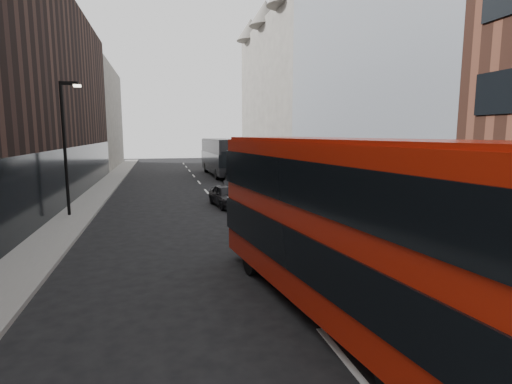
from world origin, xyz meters
TOP-DOWN VIEW (x-y plane):
  - sidewalk_right at (7.50, 25.00)m, footprint 3.00×80.00m
  - sidewalk_left at (-8.00, 25.00)m, footprint 2.00×80.00m
  - building_modern_block at (11.47, 21.00)m, footprint 5.03×22.00m
  - building_victorian at (11.38, 44.00)m, footprint 6.50×24.00m
  - building_left_mid at (-11.50, 30.00)m, footprint 5.00×24.00m
  - building_left_far at (-11.50, 52.00)m, footprint 5.00×20.00m
  - street_lamp at (-8.22, 18.00)m, footprint 1.06×0.22m
  - red_bus at (0.80, 3.93)m, footprint 3.96×11.01m
  - grey_bus at (3.04, 37.62)m, footprint 3.18×12.19m
  - car_a at (0.52, 19.30)m, footprint 2.10×4.17m
  - car_b at (2.08, 22.42)m, footprint 1.95×4.48m
  - car_c at (3.17, 30.67)m, footprint 2.27×4.77m

SIDE VIEW (x-z plane):
  - sidewalk_right at x=7.50m, z-range 0.00..0.15m
  - sidewalk_left at x=-8.00m, z-range 0.00..0.15m
  - car_c at x=3.17m, z-range 0.00..1.34m
  - car_a at x=0.52m, z-range 0.00..1.36m
  - car_b at x=2.08m, z-range 0.00..1.43m
  - grey_bus at x=3.04m, z-range 0.14..4.05m
  - red_bus at x=0.80m, z-range 0.24..4.61m
  - street_lamp at x=-8.22m, z-range 0.68..7.68m
  - building_left_far at x=-11.50m, z-range 0.00..13.00m
  - building_left_mid at x=-11.50m, z-range 0.00..14.00m
  - building_victorian at x=11.38m, z-range -0.84..20.16m
  - building_modern_block at x=11.47m, z-range -0.10..19.90m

